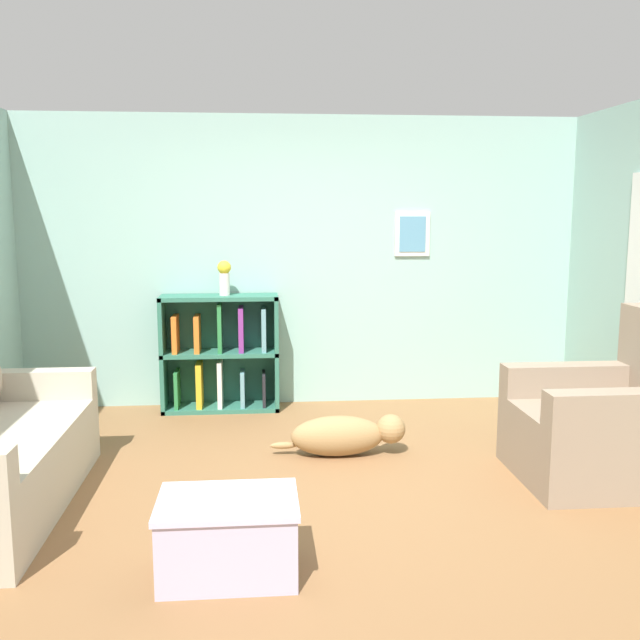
{
  "coord_description": "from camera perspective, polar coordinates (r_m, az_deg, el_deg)",
  "views": [
    {
      "loc": [
        -0.41,
        -4.22,
        1.77
      ],
      "look_at": [
        0.0,
        0.4,
        1.05
      ],
      "focal_mm": 40.0,
      "sensor_mm": 36.0,
      "label": 1
    }
  ],
  "objects": [
    {
      "name": "recliner_chair",
      "position": [
        5.11,
        22.15,
        -7.71
      ],
      "size": [
        1.05,
        0.93,
        1.11
      ],
      "color": "gray",
      "rests_on": "ground_plane"
    },
    {
      "name": "vase",
      "position": [
        6.27,
        -7.66,
        3.53
      ],
      "size": [
        0.12,
        0.12,
        0.3
      ],
      "color": "silver",
      "rests_on": "bookshelf"
    },
    {
      "name": "coffee_table",
      "position": [
        3.65,
        -7.35,
        -16.59
      ],
      "size": [
        0.68,
        0.49,
        0.39
      ],
      "color": "#BCB2D1",
      "rests_on": "ground_plane"
    },
    {
      "name": "bookshelf",
      "position": [
        6.4,
        -8.01,
        -2.7
      ],
      "size": [
        1.03,
        0.34,
        1.03
      ],
      "color": "#2D6B56",
      "rests_on": "ground_plane"
    },
    {
      "name": "dog",
      "position": [
        5.24,
        2.03,
        -9.17
      ],
      "size": [
        0.99,
        0.26,
        0.3
      ],
      "color": "#9E7A4C",
      "rests_on": "ground_plane"
    },
    {
      "name": "wall_back",
      "position": [
        6.5,
        -1.41,
        4.68
      ],
      "size": [
        5.6,
        0.13,
        2.6
      ],
      "color": "#93BCB2",
      "rests_on": "ground_plane"
    },
    {
      "name": "ground_plane",
      "position": [
        4.6,
        0.45,
        -13.82
      ],
      "size": [
        14.0,
        14.0,
        0.0
      ],
      "primitive_type": "plane",
      "color": "brown"
    }
  ]
}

